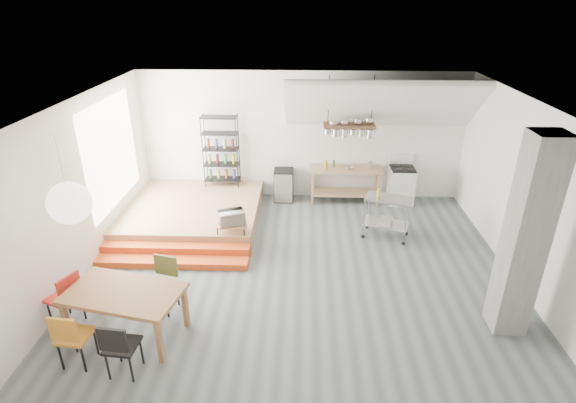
{
  "coord_description": "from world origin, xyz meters",
  "views": [
    {
      "loc": [
        0.04,
        -7.33,
        4.86
      ],
      "look_at": [
        -0.25,
        0.8,
        1.06
      ],
      "focal_mm": 28.0,
      "sensor_mm": 36.0,
      "label": 1
    }
  ],
  "objects_px": {
    "stove": "(401,185)",
    "rolling_cart": "(387,212)",
    "dining_table": "(124,296)",
    "mini_fridge": "(284,185)"
  },
  "relations": [
    {
      "from": "stove",
      "to": "mini_fridge",
      "type": "height_order",
      "value": "stove"
    },
    {
      "from": "stove",
      "to": "mini_fridge",
      "type": "xyz_separation_m",
      "value": [
        -2.95,
        0.04,
        -0.07
      ]
    },
    {
      "from": "dining_table",
      "to": "mini_fridge",
      "type": "bearing_deg",
      "value": 79.38
    },
    {
      "from": "dining_table",
      "to": "rolling_cart",
      "type": "relative_size",
      "value": 1.77
    },
    {
      "from": "stove",
      "to": "rolling_cart",
      "type": "bearing_deg",
      "value": -109.77
    },
    {
      "from": "stove",
      "to": "mini_fridge",
      "type": "bearing_deg",
      "value": 179.15
    },
    {
      "from": "dining_table",
      "to": "mini_fridge",
      "type": "xyz_separation_m",
      "value": [
        2.17,
        5.12,
        -0.32
      ]
    },
    {
      "from": "dining_table",
      "to": "mini_fridge",
      "type": "height_order",
      "value": "mini_fridge"
    },
    {
      "from": "rolling_cart",
      "to": "mini_fridge",
      "type": "height_order",
      "value": "rolling_cart"
    },
    {
      "from": "stove",
      "to": "rolling_cart",
      "type": "xyz_separation_m",
      "value": [
        -0.65,
        -1.82,
        0.12
      ]
    }
  ]
}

